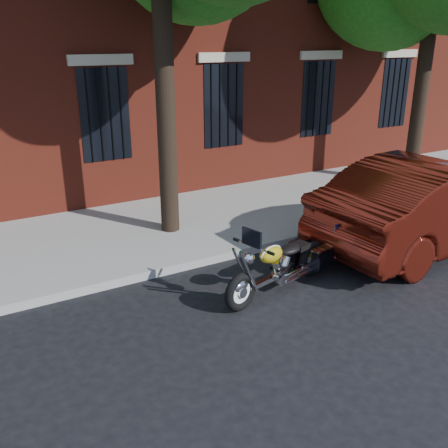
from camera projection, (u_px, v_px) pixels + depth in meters
ground at (220, 304)px, 7.55m from camera, size 120.00×120.00×0.00m
curb at (181, 266)px, 8.64m from camera, size 40.00×0.16×0.15m
sidewalk at (141, 232)px, 10.17m from camera, size 40.00×3.60×0.15m
motorcycle at (284, 265)px, 7.86m from camera, size 2.43×1.03×1.22m
car_maroon at (435, 203)px, 9.42m from camera, size 5.33×2.13×1.72m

